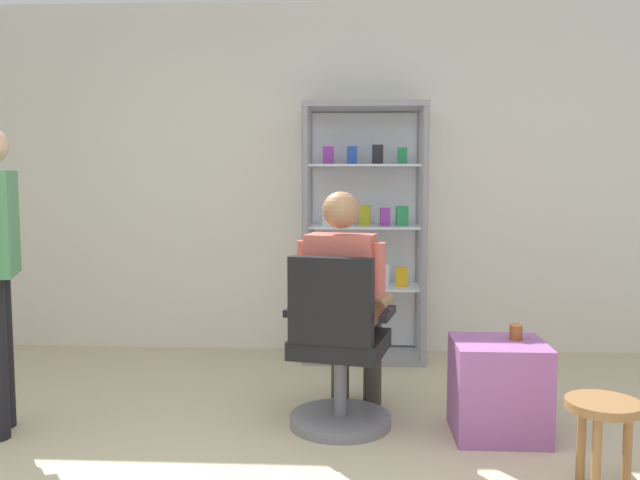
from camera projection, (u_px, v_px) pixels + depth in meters
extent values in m
cube|color=silver|center=(313.00, 179.00, 5.28)|extent=(6.00, 0.10, 2.70)
cylinder|color=gray|center=(305.00, 235.00, 4.82)|extent=(0.05, 0.05, 1.90)
cylinder|color=gray|center=(425.00, 236.00, 4.77)|extent=(0.05, 0.05, 1.90)
cylinder|color=gray|center=(309.00, 231.00, 5.21)|extent=(0.05, 0.05, 1.90)
cylinder|color=gray|center=(419.00, 231.00, 5.17)|extent=(0.05, 0.05, 1.90)
cube|color=gray|center=(365.00, 106.00, 4.91)|extent=(0.90, 0.45, 0.04)
cube|color=gray|center=(363.00, 356.00, 5.08)|extent=(0.90, 0.45, 0.04)
cube|color=silver|center=(364.00, 231.00, 5.21)|extent=(0.84, 0.02, 1.80)
cube|color=silver|center=(364.00, 286.00, 5.03)|extent=(0.82, 0.39, 0.02)
cube|color=silver|center=(325.00, 274.00, 5.09)|extent=(0.08, 0.06, 0.15)
cube|color=silver|center=(345.00, 275.00, 5.05)|extent=(0.09, 0.05, 0.15)
cube|color=#268C4C|center=(365.00, 275.00, 4.99)|extent=(0.08, 0.05, 0.16)
cube|color=silver|center=(384.00, 275.00, 5.03)|extent=(0.08, 0.05, 0.16)
cube|color=gold|center=(402.00, 277.00, 4.98)|extent=(0.09, 0.05, 0.14)
cube|color=silver|center=(364.00, 226.00, 4.99)|extent=(0.82, 0.39, 0.02)
cube|color=silver|center=(327.00, 215.00, 5.02)|extent=(0.08, 0.04, 0.16)
cube|color=gold|center=(345.00, 216.00, 5.04)|extent=(0.08, 0.05, 0.13)
cube|color=#999919|center=(365.00, 215.00, 4.99)|extent=(0.08, 0.05, 0.15)
cube|color=purple|center=(385.00, 217.00, 4.95)|extent=(0.08, 0.06, 0.13)
cube|color=#268C4C|center=(402.00, 216.00, 4.96)|extent=(0.09, 0.06, 0.14)
cube|color=silver|center=(365.00, 165.00, 4.95)|extent=(0.82, 0.39, 0.02)
cube|color=purple|center=(328.00, 155.00, 4.96)|extent=(0.08, 0.04, 0.13)
cube|color=#264CB2|center=(352.00, 155.00, 4.99)|extent=(0.07, 0.03, 0.13)
cube|color=black|center=(378.00, 154.00, 4.92)|extent=(0.08, 0.05, 0.14)
cube|color=#268C4C|center=(402.00, 156.00, 4.97)|extent=(0.08, 0.04, 0.12)
cylinder|color=slate|center=(340.00, 420.00, 3.71)|extent=(0.56, 0.56, 0.06)
cylinder|color=slate|center=(340.00, 384.00, 3.69)|extent=(0.07, 0.07, 0.41)
cube|color=black|center=(340.00, 344.00, 3.67)|extent=(0.57, 0.57, 0.10)
cube|color=black|center=(331.00, 301.00, 3.44)|extent=(0.45, 0.17, 0.45)
cube|color=black|center=(388.00, 314.00, 3.58)|extent=(0.10, 0.30, 0.04)
cube|color=black|center=(295.00, 309.00, 3.72)|extent=(0.10, 0.30, 0.04)
cylinder|color=#3F382D|center=(366.00, 319.00, 3.82)|extent=(0.22, 0.42, 0.14)
cylinder|color=#3F382D|center=(373.00, 358.00, 4.04)|extent=(0.11, 0.11, 0.56)
cylinder|color=#3F382D|center=(332.00, 317.00, 3.88)|extent=(0.22, 0.42, 0.14)
cylinder|color=#3F382D|center=(340.00, 356.00, 4.09)|extent=(0.11, 0.11, 0.56)
cube|color=#BF594C|center=(341.00, 280.00, 3.63)|extent=(0.40, 0.29, 0.50)
sphere|color=#99704C|center=(341.00, 210.00, 3.60)|extent=(0.20, 0.20, 0.20)
cylinder|color=#BF594C|center=(377.00, 269.00, 3.57)|extent=(0.09, 0.09, 0.28)
cylinder|color=#99704C|center=(383.00, 303.00, 3.77)|extent=(0.14, 0.31, 0.08)
cylinder|color=#BF594C|center=(305.00, 266.00, 3.68)|extent=(0.09, 0.09, 0.28)
cylinder|color=#99704C|center=(314.00, 300.00, 3.87)|extent=(0.14, 0.31, 0.08)
cube|color=#9E599E|center=(498.00, 389.00, 3.55)|extent=(0.48, 0.43, 0.51)
cylinder|color=brown|center=(516.00, 332.00, 3.56)|extent=(0.07, 0.07, 0.08)
cylinder|color=black|center=(1.00, 351.00, 3.66)|extent=(0.13, 0.13, 0.85)
cylinder|color=olive|center=(603.00, 405.00, 2.91)|extent=(0.32, 0.32, 0.04)
cylinder|color=olive|center=(627.00, 451.00, 2.92)|extent=(0.04, 0.04, 0.36)
cylinder|color=olive|center=(581.00, 441.00, 3.02)|extent=(0.04, 0.04, 0.36)
cylinder|color=olive|center=(596.00, 459.00, 2.83)|extent=(0.04, 0.04, 0.36)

